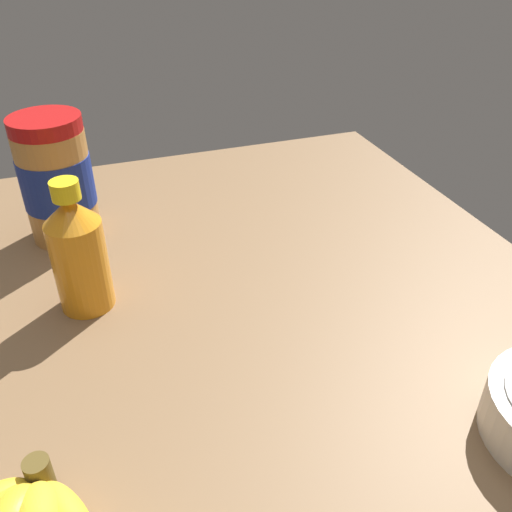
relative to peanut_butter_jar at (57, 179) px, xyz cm
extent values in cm
cube|color=brown|center=(18.62, 15.85, -9.68)|extent=(79.62, 76.62, 3.34)
cylinder|color=brown|center=(38.44, -4.12, -6.21)|extent=(2.00, 2.00, 3.00)
cylinder|color=#BF8442|center=(0.00, 0.00, -0.84)|extent=(8.75, 8.75, 14.34)
cylinder|color=navy|center=(0.00, 0.00, -0.12)|extent=(8.92, 8.92, 6.45)
cylinder|color=#B71414|center=(0.00, 0.00, 7.23)|extent=(8.70, 8.70, 1.80)
cylinder|color=orange|center=(16.17, 1.21, -2.88)|extent=(5.80, 5.80, 10.27)
cone|color=orange|center=(16.17, 1.21, 3.63)|extent=(5.80, 5.80, 2.74)
cylinder|color=yellow|center=(16.17, 1.21, 5.96)|extent=(2.84, 2.84, 1.93)
camera|label=1|loc=(67.48, 2.80, 29.97)|focal=38.51mm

